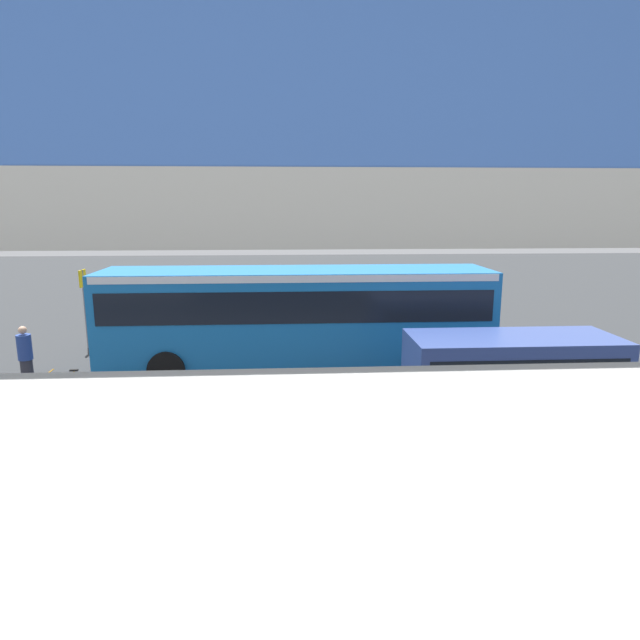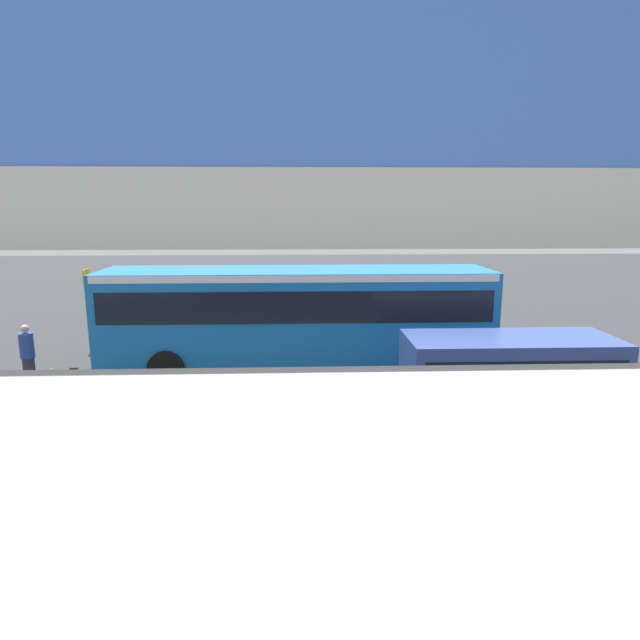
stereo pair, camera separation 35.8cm
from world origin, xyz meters
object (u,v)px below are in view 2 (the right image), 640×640
parked_van (509,373)px  bicycle_orange (68,390)px  pedestrian (28,356)px  traffic_sign (88,295)px  city_bus (297,311)px

parked_van → bicycle_orange: (10.80, -1.60, -0.81)m
pedestrian → traffic_sign: 4.63m
parked_van → bicycle_orange: bearing=-8.4°
city_bus → pedestrian: city_bus is taller
parked_van → bicycle_orange: size_ratio=2.71×
parked_van → pedestrian: bearing=-13.6°
pedestrian → traffic_sign: traffic_sign is taller
city_bus → parked_van: bearing=139.7°
parked_van → traffic_sign: (12.35, -7.53, 0.71)m
city_bus → parked_van: 6.50m
bicycle_orange → traffic_sign: traffic_sign is taller
pedestrian → bicycle_orange: bearing=139.1°
city_bus → bicycle_orange: bearing=23.7°
pedestrian → city_bus: bearing=-171.1°
traffic_sign → parked_van: bearing=148.6°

